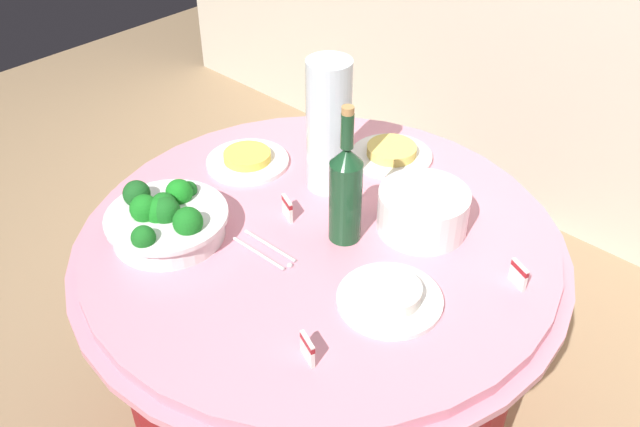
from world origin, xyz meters
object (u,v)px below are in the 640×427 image
object	(u,v)px
plate_stack	(423,211)
label_placard_front	(307,348)
serving_tongs	(267,251)
food_plate_noodles	(391,153)
label_placard_mid	(519,274)
label_placard_rear	(287,207)
broccoli_bowl	(166,219)
wine_bottle	(346,191)
food_plate_fried_egg	(247,160)
decorative_fruit_vase	(329,130)
food_plate_rice	(390,296)

from	to	relation	value
plate_stack	label_placard_front	distance (m)	0.48
serving_tongs	food_plate_noodles	size ratio (longest dim) A/B	0.76
label_placard_mid	plate_stack	bearing A→B (deg)	175.83
label_placard_front	label_placard_mid	size ratio (longest dim) A/B	1.00
serving_tongs	label_placard_rear	bearing A→B (deg)	114.98
broccoli_bowl	wine_bottle	size ratio (longest dim) A/B	0.83
label_placard_mid	food_plate_fried_egg	bearing A→B (deg)	-174.64
wine_bottle	food_plate_fried_egg	bearing A→B (deg)	171.95
wine_bottle	decorative_fruit_vase	world-z (taller)	decorative_fruit_vase
food_plate_rice	food_plate_noodles	distance (m)	0.55
broccoli_bowl	food_plate_rice	size ratio (longest dim) A/B	1.27
label_placard_mid	label_placard_rear	world-z (taller)	same
wine_bottle	food_plate_noodles	world-z (taller)	wine_bottle
decorative_fruit_vase	label_placard_rear	distance (m)	0.21
plate_stack	label_placard_front	world-z (taller)	plate_stack
food_plate_rice	food_plate_fried_egg	bearing A→B (deg)	165.80
broccoli_bowl	food_plate_fried_egg	xyz separation A→B (m)	(-0.09, 0.33, -0.03)
label_placard_rear	broccoli_bowl	bearing A→B (deg)	-123.17
food_plate_fried_egg	food_plate_rice	distance (m)	0.62
label_placard_rear	food_plate_noodles	bearing A→B (deg)	87.58
wine_bottle	food_plate_rice	xyz separation A→B (m)	(0.21, -0.10, -0.11)
plate_stack	serving_tongs	distance (m)	0.37
broccoli_bowl	label_placard_front	world-z (taller)	broccoli_bowl
serving_tongs	food_plate_noodles	xyz separation A→B (m)	(-0.04, 0.50, 0.01)
food_plate_noodles	label_placard_mid	distance (m)	0.55
broccoli_bowl	food_plate_fried_egg	distance (m)	0.34
food_plate_fried_egg	label_placard_rear	xyz separation A→B (m)	(0.25, -0.10, 0.02)
broccoli_bowl	serving_tongs	size ratio (longest dim) A/B	1.68
broccoli_bowl	wine_bottle	distance (m)	0.42
serving_tongs	label_placard_rear	world-z (taller)	label_placard_rear
food_plate_noodles	label_placard_front	distance (m)	0.74
broccoli_bowl	plate_stack	size ratio (longest dim) A/B	1.33
decorative_fruit_vase	food_plate_rice	xyz separation A→B (m)	(0.38, -0.23, -0.15)
plate_stack	label_placard_rear	world-z (taller)	plate_stack
decorative_fruit_vase	food_plate_rice	world-z (taller)	decorative_fruit_vase
plate_stack	food_plate_rice	xyz separation A→B (m)	(0.10, -0.24, -0.03)
broccoli_bowl	label_placard_front	bearing A→B (deg)	-5.56
decorative_fruit_vase	label_placard_mid	world-z (taller)	decorative_fruit_vase
broccoli_bowl	label_placard_mid	xyz separation A→B (m)	(0.67, 0.40, -0.02)
food_plate_fried_egg	wine_bottle	bearing A→B (deg)	-8.05
food_plate_fried_egg	label_placard_rear	bearing A→B (deg)	-21.05
food_plate_fried_egg	label_placard_rear	size ratio (longest dim) A/B	4.00
food_plate_rice	label_placard_front	distance (m)	0.23
wine_bottle	serving_tongs	xyz separation A→B (m)	(-0.09, -0.16, -0.12)
decorative_fruit_vase	food_plate_noodles	bearing A→B (deg)	79.36
broccoli_bowl	decorative_fruit_vase	xyz separation A→B (m)	(0.13, 0.40, 0.11)
label_placard_mid	food_plate_rice	bearing A→B (deg)	-126.20
label_placard_front	plate_stack	bearing A→B (deg)	99.93
serving_tongs	food_plate_fried_egg	distance (m)	0.37
serving_tongs	plate_stack	bearing A→B (deg)	57.11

